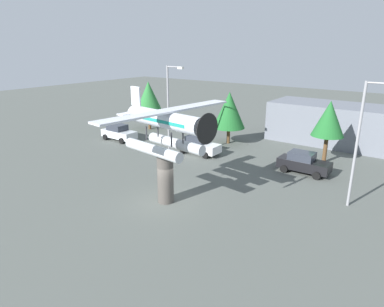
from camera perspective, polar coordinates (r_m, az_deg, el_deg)
The scene contains 12 objects.
ground_plane at distance 23.50m, azimuth -4.40°, elevation -8.04°, with size 140.00×140.00×0.00m, color #515651.
display_pedestal at distance 22.78m, azimuth -4.50°, elevation -3.99°, with size 1.10×1.10×3.57m, color #4C4742.
floatplane_monument at distance 21.64m, azimuth -4.49°, elevation 4.45°, with size 7.05×10.46×4.00m.
car_near_silver at distance 38.96m, azimuth -12.25°, elevation 3.50°, with size 4.20×2.02×1.76m.
car_mid_white at distance 33.21m, azimuth 1.13°, elevation 1.45°, with size 4.20×2.02×1.76m.
car_far_black at distance 29.69m, azimuth 18.27°, elevation -1.48°, with size 4.20×2.02×1.76m.
streetlight_primary at distance 31.05m, azimuth -3.78°, elevation 7.90°, with size 1.84×0.28×8.53m.
streetlight_secondary at distance 23.59m, azimuth 26.63°, elevation 2.45°, with size 1.84×0.28×8.20m.
storefront_building at distance 39.81m, azimuth 22.53°, elevation 4.68°, with size 12.88×5.91×4.24m, color slate.
tree_west at distance 42.98m, azimuth -7.31°, elevation 9.23°, with size 3.70×3.70×6.00m.
tree_east at distance 36.42m, azimuth 6.29°, elevation 7.29°, with size 3.45×3.45×5.58m.
tree_center_back at distance 32.22m, azimuth 22.09°, elevation 5.42°, with size 2.83×2.83×5.65m.
Camera 1 is at (13.97, -15.90, 10.21)m, focal length 31.64 mm.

